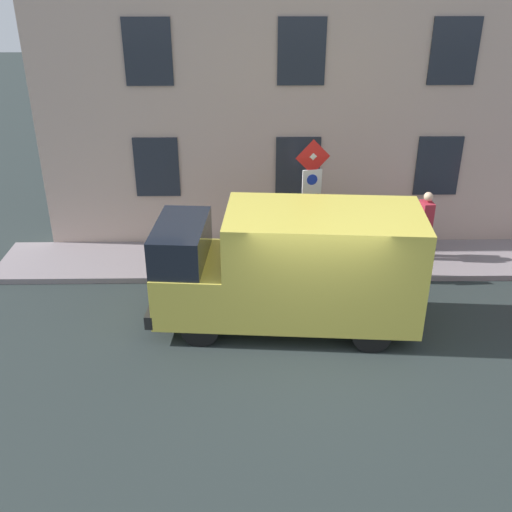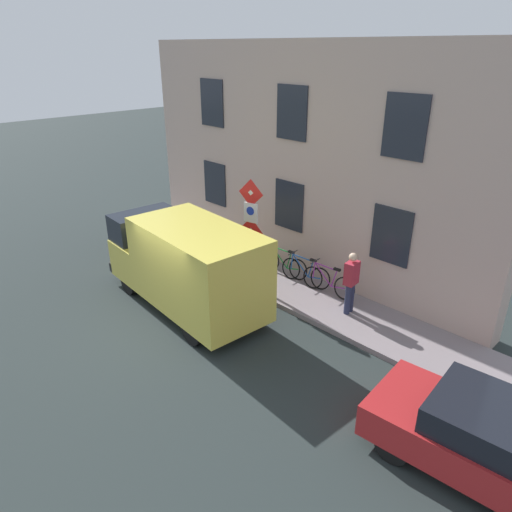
% 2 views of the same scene
% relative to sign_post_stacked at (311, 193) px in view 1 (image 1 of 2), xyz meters
% --- Properties ---
extents(ground_plane, '(80.00, 80.00, 0.00)m').
position_rel_sign_post_stacked_xyz_m(ground_plane, '(-2.63, 0.16, -2.15)').
color(ground_plane, '#262E2D').
extents(sidewalk_slab, '(2.00, 14.72, 0.14)m').
position_rel_sign_post_stacked_xyz_m(sidewalk_slab, '(0.80, 0.16, -2.08)').
color(sidewalk_slab, gray).
rests_on(sidewalk_slab, ground_plane).
extents(building_facade, '(0.75, 12.72, 6.83)m').
position_rel_sign_post_stacked_xyz_m(building_facade, '(2.14, 0.16, 1.26)').
color(building_facade, '#C0A598').
rests_on(building_facade, ground_plane).
extents(sign_post_stacked, '(0.20, 0.55, 3.12)m').
position_rel_sign_post_stacked_xyz_m(sign_post_stacked, '(0.00, 0.00, 0.00)').
color(sign_post_stacked, '#474C47').
rests_on(sign_post_stacked, sidewalk_slab).
extents(delivery_van, '(2.40, 5.47, 2.50)m').
position_rel_sign_post_stacked_xyz_m(delivery_van, '(-1.91, 0.54, -0.82)').
color(delivery_van, '#DBC94B').
rests_on(delivery_van, ground_plane).
extents(bicycle_purple, '(0.46, 1.72, 0.89)m').
position_rel_sign_post_stacked_xyz_m(bicycle_purple, '(1.25, -1.86, -1.64)').
color(bicycle_purple, black).
rests_on(bicycle_purple, sidewalk_slab).
extents(bicycle_blue, '(0.46, 1.72, 0.89)m').
position_rel_sign_post_stacked_xyz_m(bicycle_blue, '(1.25, -1.01, -1.64)').
color(bicycle_blue, black).
rests_on(bicycle_blue, sidewalk_slab).
extents(bicycle_green, '(0.46, 1.71, 0.89)m').
position_rel_sign_post_stacked_xyz_m(bicycle_green, '(1.25, -0.17, -1.64)').
color(bicycle_green, black).
rests_on(bicycle_green, sidewalk_slab).
extents(pedestrian, '(0.42, 0.30, 1.72)m').
position_rel_sign_post_stacked_xyz_m(pedestrian, '(0.80, -2.89, -1.08)').
color(pedestrian, '#262B47').
rests_on(pedestrian, sidewalk_slab).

